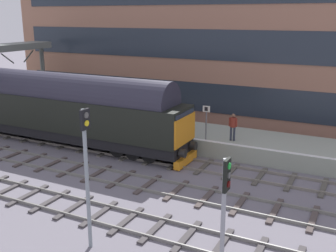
% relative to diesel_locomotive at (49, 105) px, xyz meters
% --- Properties ---
extents(ground_plane, '(140.00, 140.00, 0.00)m').
position_rel_diesel_locomotive_xyz_m(ground_plane, '(-0.00, -7.12, -2.49)').
color(ground_plane, slate).
rests_on(ground_plane, ground).
extents(track_main, '(2.50, 60.00, 0.15)m').
position_rel_diesel_locomotive_xyz_m(track_main, '(-0.00, -7.12, -2.43)').
color(track_main, gray).
rests_on(track_main, ground).
extents(track_adjacent_west, '(2.50, 60.00, 0.15)m').
position_rel_diesel_locomotive_xyz_m(track_adjacent_west, '(-3.54, -7.12, -2.43)').
color(track_adjacent_west, gray).
rests_on(track_adjacent_west, ground).
extents(track_adjacent_far_west, '(2.50, 60.00, 0.15)m').
position_rel_diesel_locomotive_xyz_m(track_adjacent_far_west, '(-7.18, -7.12, -2.44)').
color(track_adjacent_far_west, slate).
rests_on(track_adjacent_far_west, ground).
extents(station_platform, '(4.00, 44.00, 1.01)m').
position_rel_diesel_locomotive_xyz_m(station_platform, '(3.60, -7.12, -1.99)').
color(station_platform, '#98A090').
rests_on(station_platform, ground).
extents(station_building, '(4.95, 33.41, 11.84)m').
position_rel_diesel_locomotive_xyz_m(station_building, '(10.89, -6.27, 3.43)').
color(station_building, '#A06E57').
rests_on(station_building, ground).
extents(diesel_locomotive, '(2.74, 20.20, 4.68)m').
position_rel_diesel_locomotive_xyz_m(diesel_locomotive, '(0.00, 0.00, 0.00)').
color(diesel_locomotive, black).
rests_on(diesel_locomotive, ground).
extents(signal_post_near, '(0.44, 0.22, 4.25)m').
position_rel_diesel_locomotive_xyz_m(signal_post_near, '(-9.34, -15.41, 0.25)').
color(signal_post_near, gray).
rests_on(signal_post_near, ground).
extents(signal_post_mid, '(0.44, 0.22, 5.19)m').
position_rel_diesel_locomotive_xyz_m(signal_post_mid, '(-9.34, -10.37, 0.69)').
color(signal_post_mid, gray).
rests_on(signal_post_mid, ground).
extents(platform_number_sign, '(0.10, 0.44, 2.07)m').
position_rel_diesel_locomotive_xyz_m(platform_number_sign, '(1.93, -10.39, -0.12)').
color(platform_number_sign, slate).
rests_on(platform_number_sign, station_platform).
extents(waiting_passenger, '(0.35, 0.51, 1.64)m').
position_rel_diesel_locomotive_xyz_m(waiting_passenger, '(2.46, -11.88, -0.50)').
color(waiting_passenger, '#2C313F').
rests_on(waiting_passenger, station_platform).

